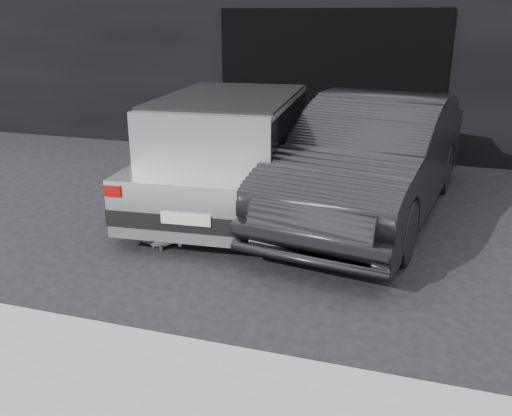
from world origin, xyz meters
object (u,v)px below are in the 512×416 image
(silver_hatchback, at_px, (233,145))
(cat_white, at_px, (170,231))
(second_car, at_px, (372,158))
(cat_siamese, at_px, (164,236))

(silver_hatchback, distance_m, cat_white, 1.74)
(second_car, bearing_deg, cat_white, -131.57)
(silver_hatchback, xyz_separation_m, cat_white, (-0.21, -1.59, -0.66))
(silver_hatchback, relative_size, cat_white, 6.30)
(cat_siamese, distance_m, cat_white, 0.09)
(cat_siamese, xyz_separation_m, cat_white, (0.04, 0.06, 0.04))
(silver_hatchback, bearing_deg, cat_siamese, -103.36)
(second_car, height_order, cat_white, second_car)
(silver_hatchback, xyz_separation_m, second_car, (1.85, 0.11, -0.06))
(silver_hatchback, distance_m, cat_siamese, 1.82)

